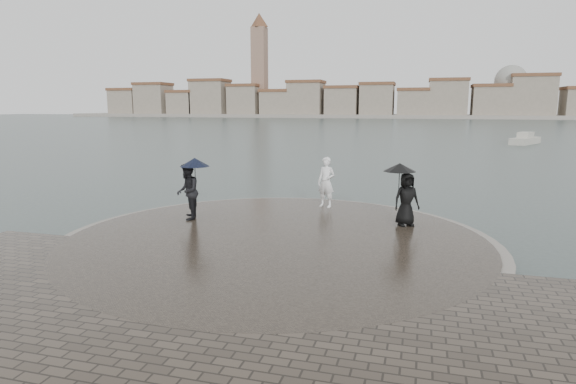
% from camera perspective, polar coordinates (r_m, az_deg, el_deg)
% --- Properties ---
extents(ground, '(400.00, 400.00, 0.00)m').
position_cam_1_polar(ground, '(10.83, -7.05, -11.95)').
color(ground, '#2B3835').
rests_on(ground, ground).
extents(kerb_ring, '(12.50, 12.50, 0.32)m').
position_cam_1_polar(kerb_ring, '(13.88, -1.46, -6.16)').
color(kerb_ring, gray).
rests_on(kerb_ring, ground).
extents(quay_tip, '(11.90, 11.90, 0.36)m').
position_cam_1_polar(quay_tip, '(13.88, -1.46, -6.08)').
color(quay_tip, '#2D261E').
rests_on(quay_tip, ground).
extents(statue, '(0.78, 0.64, 1.86)m').
position_cam_1_polar(statue, '(17.81, 4.55, 1.18)').
color(statue, white).
rests_on(statue, quay_tip).
extents(visitor_left, '(1.25, 1.15, 2.04)m').
position_cam_1_polar(visitor_left, '(16.09, -11.68, 0.70)').
color(visitor_left, black).
rests_on(visitor_left, quay_tip).
extents(visitor_right, '(1.25, 1.04, 1.95)m').
position_cam_1_polar(visitor_right, '(15.41, 13.65, 0.18)').
color(visitor_right, black).
rests_on(visitor_right, quay_tip).
extents(far_skyline, '(260.00, 20.00, 37.00)m').
position_cam_1_polar(far_skyline, '(170.25, 12.47, 10.43)').
color(far_skyline, gray).
rests_on(far_skyline, ground).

